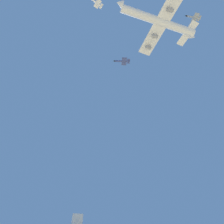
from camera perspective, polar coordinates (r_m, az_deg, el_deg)
carrier_jet at (r=163.76m, az=16.50°, el=27.76°), size 74.55×60.02×19.72m
chase_jet_lead at (r=151.97m, az=3.63°, el=17.18°), size 13.31×12.31×4.00m
chase_jet_left_wing at (r=184.28m, az=-5.54°, el=33.63°), size 15.31×8.58×4.00m
chase_jet_trailing at (r=184.99m, az=26.44°, el=27.34°), size 14.23×10.94×4.00m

